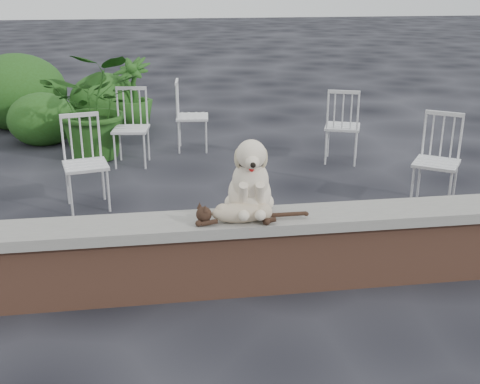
{
  "coord_description": "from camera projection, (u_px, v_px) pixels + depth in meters",
  "views": [
    {
      "loc": [
        -1.23,
        -3.92,
        2.23
      ],
      "look_at": [
        -0.62,
        0.2,
        0.7
      ],
      "focal_mm": 44.29,
      "sensor_mm": 36.0,
      "label": 1
    }
  ],
  "objects": [
    {
      "name": "chair_a",
      "position": [
        85.0,
        164.0,
        5.87
      ],
      "size": [
        0.66,
        0.66,
        0.94
      ],
      "primitive_type": null,
      "rotation": [
        0.0,
        0.0,
        0.21
      ],
      "color": "silver",
      "rests_on": "ground"
    },
    {
      "name": "cat",
      "position": [
        242.0,
        211.0,
        4.17
      ],
      "size": [
        0.97,
        0.31,
        0.16
      ],
      "primitive_type": null,
      "rotation": [
        0.0,
        0.0,
        -0.09
      ],
      "color": "tan",
      "rests_on": "capstone"
    },
    {
      "name": "brick_wall",
      "position": [
        325.0,
        252.0,
        4.49
      ],
      "size": [
        6.0,
        0.3,
        0.5
      ],
      "primitive_type": "cube",
      "color": "brown",
      "rests_on": "ground"
    },
    {
      "name": "potted_plant_b",
      "position": [
        133.0,
        93.0,
        9.03
      ],
      "size": [
        0.83,
        0.83,
        1.06
      ],
      "primitive_type": "imported",
      "rotation": [
        0.0,
        0.0,
        -0.6
      ],
      "color": "#224814",
      "rests_on": "ground"
    },
    {
      "name": "dog",
      "position": [
        250.0,
        175.0,
        4.25
      ],
      "size": [
        0.44,
        0.55,
        0.6
      ],
      "primitive_type": null,
      "rotation": [
        0.0,
        0.0,
        -0.09
      ],
      "color": "beige",
      "rests_on": "capstone"
    },
    {
      "name": "chair_b",
      "position": [
        131.0,
        128.0,
        7.25
      ],
      "size": [
        0.63,
        0.63,
        0.94
      ],
      "primitive_type": null,
      "rotation": [
        0.0,
        0.0,
        -0.13
      ],
      "color": "silver",
      "rests_on": "ground"
    },
    {
      "name": "capstone",
      "position": [
        327.0,
        217.0,
        4.39
      ],
      "size": [
        6.2,
        0.4,
        0.08
      ],
      "primitive_type": "cube",
      "color": "slate",
      "rests_on": "brick_wall"
    },
    {
      "name": "chair_d",
      "position": [
        437.0,
        161.0,
        5.94
      ],
      "size": [
        0.78,
        0.78,
        0.94
      ],
      "primitive_type": null,
      "rotation": [
        0.0,
        0.0,
        -0.62
      ],
      "color": "silver",
      "rests_on": "ground"
    },
    {
      "name": "shrubbery",
      "position": [
        42.0,
        98.0,
        9.03
      ],
      "size": [
        2.6,
        2.21,
        1.18
      ],
      "color": "#224814",
      "rests_on": "ground"
    },
    {
      "name": "ground",
      "position": [
        323.0,
        282.0,
        4.57
      ],
      "size": [
        60.0,
        60.0,
        0.0
      ],
      "primitive_type": "plane",
      "color": "black",
      "rests_on": "ground"
    },
    {
      "name": "potted_plant_a",
      "position": [
        97.0,
        106.0,
        7.46
      ],
      "size": [
        1.41,
        1.28,
        1.36
      ],
      "primitive_type": "imported",
      "rotation": [
        0.0,
        0.0,
        -0.19
      ],
      "color": "#224814",
      "rests_on": "ground"
    },
    {
      "name": "chair_e",
      "position": [
        192.0,
        116.0,
        7.88
      ],
      "size": [
        0.61,
        0.61,
        0.94
      ],
      "primitive_type": null,
      "rotation": [
        0.0,
        0.0,
        1.48
      ],
      "color": "silver",
      "rests_on": "ground"
    },
    {
      "name": "chair_c",
      "position": [
        343.0,
        125.0,
        7.37
      ],
      "size": [
        0.72,
        0.72,
        0.94
      ],
      "primitive_type": null,
      "rotation": [
        0.0,
        0.0,
        2.78
      ],
      "color": "silver",
      "rests_on": "ground"
    }
  ]
}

